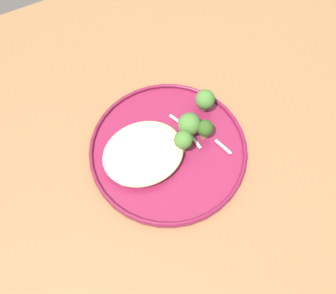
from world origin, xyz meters
TOP-DOWN VIEW (x-y plane):
  - ground at (0.00, 0.00)m, footprint 6.00×6.00m
  - wooden_dining_table at (0.00, 0.00)m, footprint 1.40×1.00m
  - dinner_plate at (-0.01, 0.02)m, footprint 0.29×0.29m
  - noodle_bed at (-0.06, 0.02)m, footprint 0.15×0.13m
  - seared_scallop_rear_pale at (-0.01, 0.00)m, footprint 0.03×0.03m
  - seared_scallop_large_seared at (-0.10, -0.00)m, footprint 0.03×0.03m
  - seared_scallop_half_hidden at (-0.06, 0.02)m, footprint 0.04×0.04m
  - seared_scallop_right_edge at (-0.00, 0.03)m, footprint 0.03×0.03m
  - broccoli_floret_center_pile at (0.04, 0.03)m, footprint 0.04×0.04m
  - broccoli_floret_rear_charred at (0.09, 0.07)m, footprint 0.04×0.04m
  - broccoli_floret_front_edge at (0.01, 0.01)m, footprint 0.03×0.03m
  - broccoli_floret_beside_noodles at (0.06, 0.01)m, footprint 0.03×0.03m
  - onion_sliver_curled_piece at (0.03, 0.06)m, footprint 0.02×0.05m
  - onion_sliver_short_strip at (0.04, 0.01)m, footprint 0.01×0.04m
  - onion_sliver_long_sliver at (0.08, -0.03)m, footprint 0.02×0.04m

SIDE VIEW (x-z plane):
  - ground at x=0.00m, z-range 0.00..0.00m
  - wooden_dining_table at x=0.00m, z-range 0.29..1.03m
  - dinner_plate at x=-0.01m, z-range 0.74..0.76m
  - onion_sliver_curled_piece at x=0.03m, z-range 0.75..0.76m
  - onion_sliver_short_strip at x=0.04m, z-range 0.75..0.76m
  - onion_sliver_long_sliver at x=0.08m, z-range 0.75..0.76m
  - seared_scallop_right_edge at x=0.00m, z-range 0.75..0.77m
  - seared_scallop_half_hidden at x=-0.06m, z-range 0.75..0.77m
  - seared_scallop_rear_pale at x=-0.01m, z-range 0.75..0.77m
  - seared_scallop_large_seared at x=-0.10m, z-range 0.75..0.77m
  - noodle_bed at x=-0.06m, z-range 0.75..0.78m
  - broccoli_floret_beside_noodles at x=0.06m, z-range 0.76..0.80m
  - broccoli_floret_center_pile at x=0.04m, z-range 0.75..0.81m
  - broccoli_floret_rear_charred at x=0.09m, z-range 0.76..0.81m
  - broccoli_floret_front_edge at x=0.01m, z-range 0.76..0.81m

